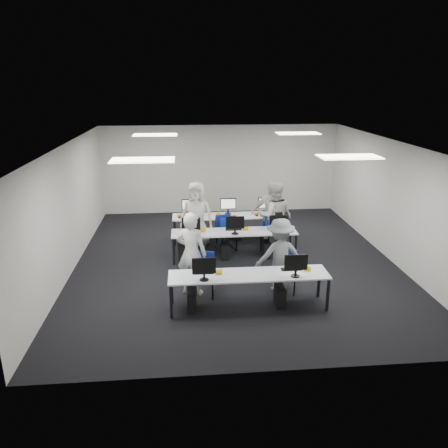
{
  "coord_description": "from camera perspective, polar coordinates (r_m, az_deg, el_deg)",
  "views": [
    {
      "loc": [
        -1.21,
        -10.27,
        4.41
      ],
      "look_at": [
        -0.28,
        0.02,
        1.0
      ],
      "focal_mm": 35.0,
      "sensor_mm": 36.0,
      "label": 1
    }
  ],
  "objects": [
    {
      "name": "student_1",
      "position": [
        11.95,
        6.6,
        1.13
      ],
      "size": [
        0.92,
        0.74,
        1.83
      ],
      "primitive_type": "imported",
      "rotation": [
        0.0,
        0.0,
        3.09
      ],
      "color": "silver",
      "rests_on": "ground"
    },
    {
      "name": "ceiling_panels",
      "position": [
        10.44,
        1.55,
        10.42
      ],
      "size": [
        5.2,
        4.6,
        0.02
      ],
      "color": "white",
      "rests_on": "room"
    },
    {
      "name": "chair_1",
      "position": [
        9.73,
        8.15,
        -7.03
      ],
      "size": [
        0.57,
        0.59,
        0.89
      ],
      "rotation": [
        0.0,
        0.0,
        -0.34
      ],
      "color": "navy",
      "rests_on": "ground"
    },
    {
      "name": "equipment_front",
      "position": [
        8.89,
        2.0,
        -8.84
      ],
      "size": [
        2.51,
        0.41,
        1.19
      ],
      "color": "#0B1D9B",
      "rests_on": "desk_front"
    },
    {
      "name": "chair_3",
      "position": [
        11.89,
        0.25,
        -1.97
      ],
      "size": [
        0.6,
        0.62,
        0.94
      ],
      "rotation": [
        0.0,
        0.0,
        0.33
      ],
      "color": "navy",
      "rests_on": "ground"
    },
    {
      "name": "room",
      "position": [
        10.74,
        1.49,
        2.54
      ],
      "size": [
        9.0,
        9.02,
        3.0
      ],
      "color": "black",
      "rests_on": "ground"
    },
    {
      "name": "chair_5",
      "position": [
        11.97,
        -4.0,
        -2.0
      ],
      "size": [
        0.56,
        0.58,
        0.87
      ],
      "rotation": [
        0.0,
        0.0,
        -0.35
      ],
      "color": "navy",
      "rests_on": "ground"
    },
    {
      "name": "chair_7",
      "position": [
        12.26,
        6.12,
        -1.47
      ],
      "size": [
        0.49,
        0.52,
        0.93
      ],
      "rotation": [
        0.0,
        0.0,
        0.07
      ],
      "color": "navy",
      "rests_on": "ground"
    },
    {
      "name": "desk_back",
      "position": [
        12.5,
        0.61,
        0.91
      ],
      "size": [
        3.2,
        0.7,
        0.73
      ],
      "color": "silver",
      "rests_on": "ground"
    },
    {
      "name": "photographer",
      "position": [
        9.5,
        7.29,
        -4.07
      ],
      "size": [
        1.12,
        0.71,
        1.65
      ],
      "primitive_type": "imported",
      "rotation": [
        0.0,
        0.0,
        3.23
      ],
      "color": "slate",
      "rests_on": "ground"
    },
    {
      "name": "equipment_mid",
      "position": [
        11.26,
        0.36,
        -2.83
      ],
      "size": [
        2.91,
        0.41,
        1.19
      ],
      "color": "white",
      "rests_on": "desk_mid"
    },
    {
      "name": "handbag",
      "position": [
        11.22,
        -4.8,
        -0.2
      ],
      "size": [
        0.37,
        0.28,
        0.28
      ],
      "primitive_type": "ellipsoid",
      "rotation": [
        0.0,
        0.0,
        -0.19
      ],
      "color": "#AB7E58",
      "rests_on": "desk_mid"
    },
    {
      "name": "student_0",
      "position": [
        9.29,
        -4.27,
        -3.87
      ],
      "size": [
        0.78,
        0.66,
        1.83
      ],
      "primitive_type": "imported",
      "rotation": [
        0.0,
        0.0,
        2.76
      ],
      "color": "silver",
      "rests_on": "ground"
    },
    {
      "name": "chair_2",
      "position": [
        11.68,
        -4.62,
        -2.61
      ],
      "size": [
        0.44,
        0.48,
        0.82
      ],
      "rotation": [
        0.0,
        0.0,
        -0.1
      ],
      "color": "navy",
      "rests_on": "ground"
    },
    {
      "name": "desk_front",
      "position": [
        8.79,
        3.25,
        -6.86
      ],
      "size": [
        3.2,
        0.7,
        0.73
      ],
      "color": "silver",
      "rests_on": "ground"
    },
    {
      "name": "chair_4",
      "position": [
        11.98,
        6.02,
        -1.85
      ],
      "size": [
        0.61,
        0.64,
        0.99
      ],
      "rotation": [
        0.0,
        0.0,
        -0.28
      ],
      "color": "navy",
      "rests_on": "ground"
    },
    {
      "name": "student_3",
      "position": [
        11.97,
        6.14,
        1.2
      ],
      "size": [
        1.16,
        0.74,
        1.84
      ],
      "primitive_type": "imported",
      "rotation": [
        0.0,
        0.0,
        -0.3
      ],
      "color": "silver",
      "rests_on": "ground"
    },
    {
      "name": "chair_0",
      "position": [
        9.44,
        -2.65,
        -7.61
      ],
      "size": [
        0.52,
        0.55,
        0.92
      ],
      "rotation": [
        0.0,
        0.0,
        -0.15
      ],
      "color": "navy",
      "rests_on": "ground"
    },
    {
      "name": "student_2",
      "position": [
        11.91,
        -3.57,
        1.16
      ],
      "size": [
        1.0,
        0.77,
        1.83
      ],
      "primitive_type": "imported",
      "rotation": [
        0.0,
        0.0,
        -0.23
      ],
      "color": "silver",
      "rests_on": "ground"
    },
    {
      "name": "chair_6",
      "position": [
        12.07,
        0.2,
        -1.75
      ],
      "size": [
        0.51,
        0.54,
        0.89
      ],
      "rotation": [
        0.0,
        0.0,
        0.17
      ],
      "color": "navy",
      "rests_on": "ground"
    },
    {
      "name": "equipment_back",
      "position": [
        12.64,
        1.46,
        -0.44
      ],
      "size": [
        2.91,
        0.41,
        1.19
      ],
      "color": "white",
      "rests_on": "desk_back"
    },
    {
      "name": "dslr_camera",
      "position": [
        9.37,
        7.17,
        1.31
      ],
      "size": [
        0.16,
        0.19,
        0.1
      ],
      "primitive_type": "cube",
      "rotation": [
        0.0,
        0.0,
        3.23
      ],
      "color": "black",
      "rests_on": "photographer"
    },
    {
      "name": "desk_mid",
      "position": [
        11.18,
        1.33,
        -1.22
      ],
      "size": [
        3.2,
        0.7,
        0.73
      ],
      "color": "silver",
      "rests_on": "ground"
    }
  ]
}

